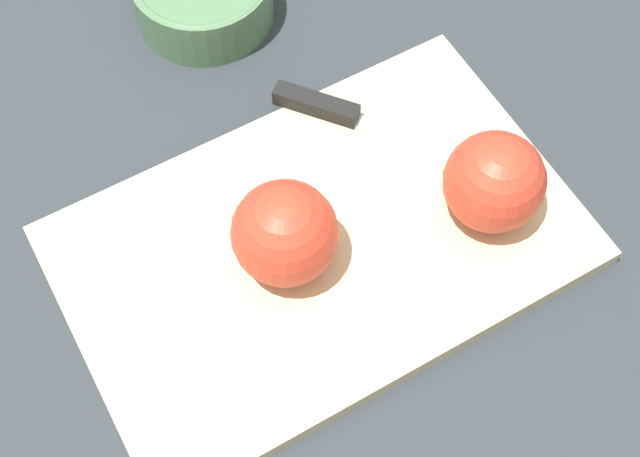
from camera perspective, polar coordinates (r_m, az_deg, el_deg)
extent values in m
plane|color=#282D33|center=(0.76, 0.00, -1.40)|extent=(4.00, 4.00, 0.00)
cube|color=#D1B789|center=(0.75, 0.00, -1.07)|extent=(0.47, 0.35, 0.02)
sphere|color=red|center=(0.70, -2.27, -0.31)|extent=(0.09, 0.09, 0.09)
cylinder|color=beige|center=(0.69, -2.59, -0.81)|extent=(0.06, 0.06, 0.08)
sphere|color=red|center=(0.73, 11.09, 2.95)|extent=(0.08, 0.08, 0.08)
cylinder|color=beige|center=(0.73, 11.44, 2.52)|extent=(0.08, 0.02, 0.08)
cube|color=silver|center=(0.80, 5.67, 5.79)|extent=(0.08, 0.07, 0.00)
cube|color=black|center=(0.80, -0.25, 7.95)|extent=(0.07, 0.06, 0.02)
cylinder|color=beige|center=(0.79, 9.90, 4.56)|extent=(0.07, 0.07, 0.00)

